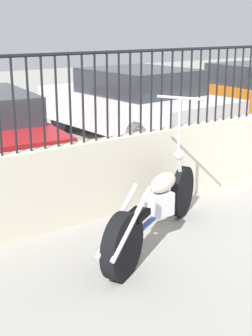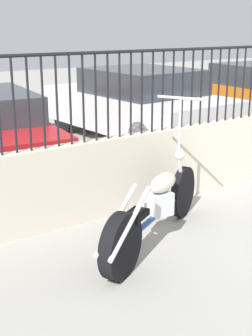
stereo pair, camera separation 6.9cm
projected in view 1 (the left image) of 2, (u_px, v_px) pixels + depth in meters
low_wall at (251, 146)px, 6.83m from camera, size 10.77×0.18×0.91m
motorcycle_blue at (153, 211)px, 4.65m from camera, size 1.99×1.17×1.43m
car_white at (134, 103)px, 9.08m from camera, size 2.13×4.20×1.37m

